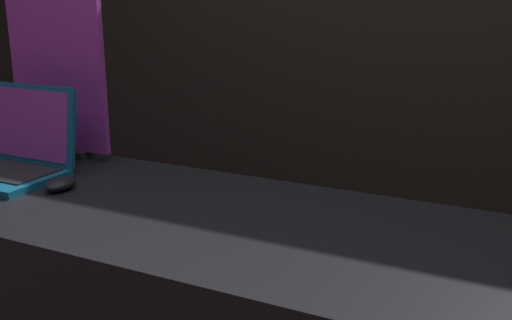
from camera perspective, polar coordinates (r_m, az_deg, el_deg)
The scene contains 4 objects.
wall_back at distance 2.58m, azimuth 14.31°, elevation 14.38°, with size 8.00×0.05×2.80m.
laptop_front at distance 1.88m, azimuth -22.81°, elevation 0.56°, with size 0.39×0.27×0.25m.
mouse_front at distance 1.68m, azimuth -18.12°, elevation -2.19°, with size 0.06×0.10×0.03m.
promo_stand_front at distance 2.00m, azimuth -18.31°, elevation 6.96°, with size 0.37×0.07×0.49m.
Camera 1 is at (0.57, -0.82, 1.43)m, focal length 42.00 mm.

